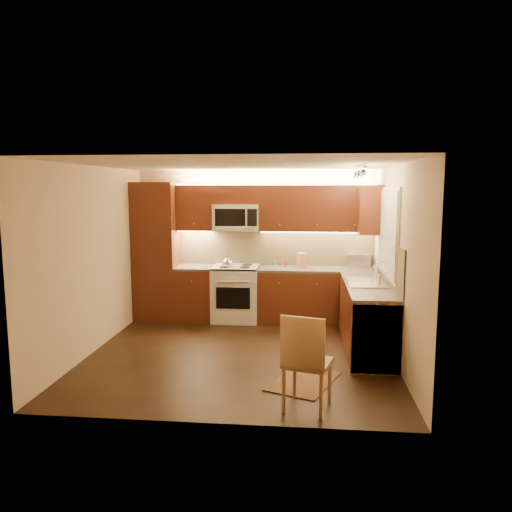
# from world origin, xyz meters

# --- Properties ---
(floor) EXTENTS (4.00, 4.00, 0.01)m
(floor) POSITION_xyz_m (0.00, 0.00, 0.00)
(floor) COLOR black
(floor) RESTS_ON ground
(ceiling) EXTENTS (4.00, 4.00, 0.01)m
(ceiling) POSITION_xyz_m (0.00, 0.00, 2.50)
(ceiling) COLOR beige
(ceiling) RESTS_ON ground
(wall_back) EXTENTS (4.00, 0.01, 2.50)m
(wall_back) POSITION_xyz_m (0.00, 2.00, 1.25)
(wall_back) COLOR #C0AC8C
(wall_back) RESTS_ON ground
(wall_front) EXTENTS (4.00, 0.01, 2.50)m
(wall_front) POSITION_xyz_m (0.00, -2.00, 1.25)
(wall_front) COLOR #C0AC8C
(wall_front) RESTS_ON ground
(wall_left) EXTENTS (0.01, 4.00, 2.50)m
(wall_left) POSITION_xyz_m (-2.00, 0.00, 1.25)
(wall_left) COLOR #C0AC8C
(wall_left) RESTS_ON ground
(wall_right) EXTENTS (0.01, 4.00, 2.50)m
(wall_right) POSITION_xyz_m (2.00, 0.00, 1.25)
(wall_right) COLOR #C0AC8C
(wall_right) RESTS_ON ground
(pantry) EXTENTS (0.70, 0.60, 2.30)m
(pantry) POSITION_xyz_m (-1.65, 1.70, 1.15)
(pantry) COLOR #431E0E
(pantry) RESTS_ON floor
(base_cab_back_left) EXTENTS (0.62, 0.60, 0.86)m
(base_cab_back_left) POSITION_xyz_m (-0.99, 1.70, 0.43)
(base_cab_back_left) COLOR #431E0E
(base_cab_back_left) RESTS_ON floor
(counter_back_left) EXTENTS (0.62, 0.60, 0.04)m
(counter_back_left) POSITION_xyz_m (-0.99, 1.70, 0.88)
(counter_back_left) COLOR #3A3734
(counter_back_left) RESTS_ON base_cab_back_left
(base_cab_back_right) EXTENTS (1.92, 0.60, 0.86)m
(base_cab_back_right) POSITION_xyz_m (1.04, 1.70, 0.43)
(base_cab_back_right) COLOR #431E0E
(base_cab_back_right) RESTS_ON floor
(counter_back_right) EXTENTS (1.92, 0.60, 0.04)m
(counter_back_right) POSITION_xyz_m (1.04, 1.70, 0.88)
(counter_back_right) COLOR #3A3734
(counter_back_right) RESTS_ON base_cab_back_right
(base_cab_right) EXTENTS (0.60, 2.00, 0.86)m
(base_cab_right) POSITION_xyz_m (1.70, 0.40, 0.43)
(base_cab_right) COLOR #431E0E
(base_cab_right) RESTS_ON floor
(counter_right) EXTENTS (0.60, 2.00, 0.04)m
(counter_right) POSITION_xyz_m (1.70, 0.40, 0.88)
(counter_right) COLOR #3A3734
(counter_right) RESTS_ON base_cab_right
(dishwasher) EXTENTS (0.58, 0.60, 0.84)m
(dishwasher) POSITION_xyz_m (1.70, -0.30, 0.43)
(dishwasher) COLOR silver
(dishwasher) RESTS_ON floor
(backsplash_back) EXTENTS (3.30, 0.02, 0.60)m
(backsplash_back) POSITION_xyz_m (0.35, 1.99, 1.20)
(backsplash_back) COLOR tan
(backsplash_back) RESTS_ON wall_back
(backsplash_right) EXTENTS (0.02, 2.00, 0.60)m
(backsplash_right) POSITION_xyz_m (1.99, 0.40, 1.20)
(backsplash_right) COLOR tan
(backsplash_right) RESTS_ON wall_right
(upper_cab_back_left) EXTENTS (0.62, 0.35, 0.75)m
(upper_cab_back_left) POSITION_xyz_m (-0.99, 1.82, 1.88)
(upper_cab_back_left) COLOR #431E0E
(upper_cab_back_left) RESTS_ON wall_back
(upper_cab_back_right) EXTENTS (1.92, 0.35, 0.75)m
(upper_cab_back_right) POSITION_xyz_m (1.04, 1.82, 1.88)
(upper_cab_back_right) COLOR #431E0E
(upper_cab_back_right) RESTS_ON wall_back
(upper_cab_bridge) EXTENTS (0.76, 0.35, 0.31)m
(upper_cab_bridge) POSITION_xyz_m (-0.30, 1.82, 2.09)
(upper_cab_bridge) COLOR #431E0E
(upper_cab_bridge) RESTS_ON wall_back
(upper_cab_right_corner) EXTENTS (0.35, 0.50, 0.75)m
(upper_cab_right_corner) POSITION_xyz_m (1.82, 1.40, 1.88)
(upper_cab_right_corner) COLOR #431E0E
(upper_cab_right_corner) RESTS_ON wall_right
(stove) EXTENTS (0.76, 0.65, 0.92)m
(stove) POSITION_xyz_m (-0.30, 1.68, 0.46)
(stove) COLOR silver
(stove) RESTS_ON floor
(microwave) EXTENTS (0.76, 0.38, 0.44)m
(microwave) POSITION_xyz_m (-0.30, 1.81, 1.72)
(microwave) COLOR silver
(microwave) RESTS_ON wall_back
(window_frame) EXTENTS (0.03, 1.44, 1.24)m
(window_frame) POSITION_xyz_m (1.99, 0.55, 1.60)
(window_frame) COLOR silver
(window_frame) RESTS_ON wall_right
(window_blinds) EXTENTS (0.02, 1.36, 1.16)m
(window_blinds) POSITION_xyz_m (1.97, 0.55, 1.60)
(window_blinds) COLOR silver
(window_blinds) RESTS_ON wall_right
(sink) EXTENTS (0.52, 0.86, 0.15)m
(sink) POSITION_xyz_m (1.70, 0.55, 0.98)
(sink) COLOR silver
(sink) RESTS_ON counter_right
(faucet) EXTENTS (0.20, 0.04, 0.30)m
(faucet) POSITION_xyz_m (1.88, 0.55, 1.05)
(faucet) COLOR silver
(faucet) RESTS_ON counter_right
(track_light_bar) EXTENTS (0.04, 1.20, 0.03)m
(track_light_bar) POSITION_xyz_m (1.55, 0.40, 2.46)
(track_light_bar) COLOR silver
(track_light_bar) RESTS_ON ceiling
(kettle) EXTENTS (0.20, 0.20, 0.20)m
(kettle) POSITION_xyz_m (-0.40, 1.51, 1.02)
(kettle) COLOR silver
(kettle) RESTS_ON stove
(toaster_oven) EXTENTS (0.39, 0.31, 0.23)m
(toaster_oven) POSITION_xyz_m (1.72, 1.87, 1.01)
(toaster_oven) COLOR silver
(toaster_oven) RESTS_ON counter_back_right
(knife_block) EXTENTS (0.17, 0.20, 0.24)m
(knife_block) POSITION_xyz_m (0.79, 1.78, 1.02)
(knife_block) COLOR #9B7A46
(knife_block) RESTS_ON counter_back_right
(spice_jar_a) EXTENTS (0.06, 0.06, 0.10)m
(spice_jar_a) POSITION_xyz_m (0.48, 1.91, 0.95)
(spice_jar_a) COLOR silver
(spice_jar_a) RESTS_ON counter_back_right
(spice_jar_b) EXTENTS (0.05, 0.05, 0.11)m
(spice_jar_b) POSITION_xyz_m (0.52, 1.84, 0.95)
(spice_jar_b) COLOR brown
(spice_jar_b) RESTS_ON counter_back_right
(spice_jar_c) EXTENTS (0.05, 0.05, 0.10)m
(spice_jar_c) POSITION_xyz_m (0.34, 1.94, 0.95)
(spice_jar_c) COLOR silver
(spice_jar_c) RESTS_ON counter_back_right
(spice_jar_d) EXTENTS (0.05, 0.05, 0.10)m
(spice_jar_d) POSITION_xyz_m (0.46, 1.92, 0.95)
(spice_jar_d) COLOR olive
(spice_jar_d) RESTS_ON counter_back_right
(soap_bottle) EXTENTS (0.13, 0.13, 0.22)m
(soap_bottle) POSITION_xyz_m (1.94, 1.14, 1.01)
(soap_bottle) COLOR #B6B7BB
(soap_bottle) RESTS_ON counter_right
(rug) EXTENTS (0.90, 1.07, 0.01)m
(rug) POSITION_xyz_m (0.84, -0.90, 0.01)
(rug) COLOR black
(rug) RESTS_ON floor
(dining_chair) EXTENTS (0.54, 0.54, 0.99)m
(dining_chair) POSITION_xyz_m (0.88, -1.57, 0.50)
(dining_chair) COLOR #9B7A46
(dining_chair) RESTS_ON floor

